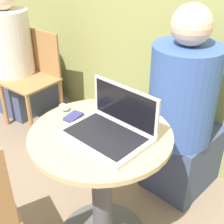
% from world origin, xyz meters
% --- Properties ---
extents(round_table, '(0.67, 0.67, 0.74)m').
position_xyz_m(round_table, '(0.00, 0.00, 0.46)').
color(round_table, '#4C4C51').
rests_on(round_table, ground_plane).
extents(laptop, '(0.39, 0.28, 0.21)m').
position_xyz_m(laptop, '(0.05, 0.02, 0.78)').
color(laptop, '#B7B7BC').
rests_on(laptop, round_table).
extents(cell_phone, '(0.08, 0.11, 0.02)m').
position_xyz_m(cell_phone, '(-0.19, -0.01, 0.75)').
color(cell_phone, navy).
rests_on(cell_phone, round_table).
extents(computer_mouse, '(0.07, 0.05, 0.03)m').
position_xyz_m(computer_mouse, '(-0.29, 0.01, 0.75)').
color(computer_mouse, '#B2B2B7').
rests_on(computer_mouse, round_table).
extents(person_seated, '(0.39, 0.61, 1.24)m').
position_xyz_m(person_seated, '(0.03, 0.68, 0.51)').
color(person_seated, '#3D4766').
rests_on(person_seated, ground_plane).
extents(chair_background, '(0.45, 0.45, 0.81)m').
position_xyz_m(chair_background, '(-1.36, 0.49, 0.43)').
color(chair_background, '#9E7042').
rests_on(chair_background, ground_plane).
extents(person_background, '(0.42, 0.60, 1.19)m').
position_xyz_m(person_background, '(-1.61, 0.49, 0.49)').
color(person_background, '#3D4766').
rests_on(person_background, ground_plane).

